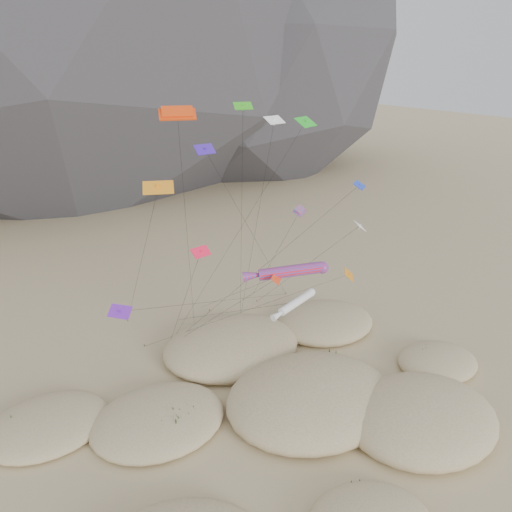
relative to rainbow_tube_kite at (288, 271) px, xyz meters
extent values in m
plane|color=#CCB789|center=(-2.89, -8.37, -11.73)|extent=(500.00, 500.00, 0.00)
ellipsoid|color=black|center=(53.11, 101.63, 26.27)|extent=(130.55, 126.41, 100.00)
ellipsoid|color=#CCB789|center=(5.92, -13.21, -10.82)|extent=(14.51, 12.34, 4.04)
ellipsoid|color=#CCB789|center=(-14.55, -0.86, -11.17)|extent=(12.39, 10.53, 2.51)
ellipsoid|color=#CCB789|center=(-1.00, -5.85, -10.80)|extent=(16.91, 14.38, 4.13)
ellipsoid|color=#CCB789|center=(14.90, -7.49, -11.23)|extent=(9.08, 7.72, 2.23)
ellipsoid|color=#CCB789|center=(-3.04, 6.45, -10.94)|extent=(15.79, 13.42, 3.50)
ellipsoid|color=#CCB789|center=(9.71, 5.63, -11.12)|extent=(12.63, 10.73, 2.73)
ellipsoid|color=#CCB789|center=(-23.39, 3.79, -11.26)|extent=(10.99, 9.35, 2.10)
ellipsoid|color=black|center=(-5.01, -16.43, -11.23)|extent=(2.33, 1.99, 0.70)
ellipsoid|color=black|center=(8.58, -11.73, -10.73)|extent=(3.56, 3.05, 1.07)
ellipsoid|color=black|center=(5.17, -15.77, -10.93)|extent=(2.69, 2.30, 0.81)
ellipsoid|color=black|center=(-14.07, -2.72, -10.93)|extent=(2.72, 2.33, 0.82)
ellipsoid|color=black|center=(-12.45, -2.11, -11.03)|extent=(2.26, 1.93, 0.68)
ellipsoid|color=black|center=(0.07, -5.17, -10.63)|extent=(3.66, 3.14, 1.10)
ellipsoid|color=black|center=(4.11, -1.12, -10.73)|extent=(2.49, 2.13, 0.75)
ellipsoid|color=black|center=(-0.66, -6.20, -10.83)|extent=(2.53, 2.17, 0.76)
ellipsoid|color=black|center=(14.36, -6.19, -11.13)|extent=(2.12, 1.82, 0.64)
ellipsoid|color=black|center=(-4.24, 7.71, -10.73)|extent=(2.87, 2.45, 0.86)
ellipsoid|color=black|center=(-3.94, 6.90, -10.83)|extent=(2.24, 1.91, 0.67)
ellipsoid|color=black|center=(10.15, 6.07, -11.03)|extent=(2.07, 1.77, 0.62)
ellipsoid|color=black|center=(8.53, 2.31, -11.13)|extent=(1.95, 1.67, 0.58)
ellipsoid|color=black|center=(-25.00, 5.11, -11.23)|extent=(2.57, 2.20, 0.77)
ellipsoid|color=black|center=(-22.40, 2.55, -11.33)|extent=(2.06, 1.76, 0.62)
cylinder|color=#3F2D1E|center=(-8.82, 11.16, -11.58)|extent=(0.08, 0.08, 0.30)
cylinder|color=#3F2D1E|center=(-0.83, 16.68, -11.58)|extent=(0.08, 0.08, 0.30)
cylinder|color=#3F2D1E|center=(1.56, 12.63, -11.58)|extent=(0.08, 0.08, 0.30)
cylinder|color=#3F2D1E|center=(5.92, 15.75, -11.58)|extent=(0.08, 0.08, 0.30)
cylinder|color=#3F2D1E|center=(8.21, 11.10, -11.58)|extent=(0.08, 0.08, 0.30)
cylinder|color=#3F2D1E|center=(-11.02, 19.56, -11.58)|extent=(0.08, 0.08, 0.30)
cylinder|color=#3F2D1E|center=(10.72, 15.68, -11.58)|extent=(0.08, 0.08, 0.30)
cylinder|color=#3F2D1E|center=(-11.23, 12.62, -11.58)|extent=(0.08, 0.08, 0.30)
cylinder|color=red|center=(0.27, -0.14, 0.04)|extent=(6.26, 3.86, 1.81)
sphere|color=red|center=(3.10, -1.53, 0.29)|extent=(1.22, 1.22, 1.22)
cone|color=red|center=(-2.85, 1.39, -0.28)|extent=(2.81, 2.09, 1.30)
cylinder|color=black|center=(-0.49, 9.05, -5.85)|extent=(1.54, 18.40, 11.79)
cylinder|color=silver|center=(0.29, -1.27, -2.88)|extent=(4.90, 2.19, 1.11)
sphere|color=silver|center=(2.61, -0.55, -2.69)|extent=(0.81, 0.81, 0.81)
cone|color=silver|center=(-2.26, -2.07, -3.12)|extent=(2.10, 1.26, 0.83)
cylinder|color=black|center=(-2.47, 7.65, -7.31)|extent=(5.55, 17.87, 8.87)
cube|color=red|center=(-9.79, 2.14, 15.26)|extent=(3.21, 2.09, 0.87)
cube|color=red|center=(-9.79, 2.14, 15.49)|extent=(2.70, 1.69, 0.85)
cylinder|color=black|center=(-6.85, 8.49, 1.76)|extent=(5.92, 12.74, 27.00)
cube|color=red|center=(2.07, 1.16, 5.53)|extent=(2.24, 2.03, 0.60)
cube|color=red|center=(2.07, 1.16, 5.73)|extent=(1.87, 1.68, 0.60)
cylinder|color=black|center=(4.24, 9.50, -3.10)|extent=(4.38, 16.69, 17.28)
cube|color=white|center=(2.79, 7.07, 13.63)|extent=(2.32, 1.56, 0.72)
cube|color=white|center=(2.79, 7.07, 13.48)|extent=(0.29, 0.22, 0.74)
cylinder|color=black|center=(2.17, 9.85, 0.98)|extent=(1.26, 5.59, 25.32)
cube|color=#1733C6|center=(8.69, 0.18, 7.54)|extent=(2.08, 1.91, 0.63)
cube|color=#1733C6|center=(8.69, 0.18, 7.39)|extent=(0.28, 0.26, 0.64)
cylinder|color=black|center=(-0.06, 5.67, -2.07)|extent=(17.54, 11.01, 19.24)
cube|color=red|center=(-1.59, -0.35, -0.30)|extent=(1.60, 1.62, 0.64)
cube|color=red|center=(-1.59, -0.35, -0.45)|extent=(0.28, 0.28, 0.52)
cylinder|color=black|center=(-5.20, 5.41, -5.99)|extent=(7.25, 11.54, 11.40)
cube|color=#671EB0|center=(-16.76, -0.26, 0.26)|extent=(2.01, 2.06, 0.79)
cube|color=#671EB0|center=(-16.76, -0.26, 0.11)|extent=(0.34, 0.34, 0.65)
cylinder|color=black|center=(-3.02, 7.71, -5.71)|extent=(27.50, 15.97, 11.97)
cube|color=orange|center=(-11.22, 3.95, 9.01)|extent=(3.01, 2.30, 0.89)
cube|color=orange|center=(-11.22, 3.95, 8.86)|extent=(0.38, 0.32, 0.92)
cylinder|color=black|center=(-11.12, 11.76, -1.34)|extent=(0.22, 15.63, 20.70)
cube|color=#391BA2|center=(-7.45, 2.20, 12.24)|extent=(1.82, 0.97, 0.78)
cube|color=#391BA2|center=(-7.45, 2.20, 12.09)|extent=(0.23, 0.29, 0.59)
cylinder|color=black|center=(1.64, 8.94, 0.28)|extent=(18.20, 13.51, 23.94)
cube|color=green|center=(6.68, 6.97, 13.21)|extent=(3.02, 2.39, 0.95)
cube|color=green|center=(6.68, 6.97, 13.06)|extent=(0.40, 0.36, 0.92)
cylinder|color=black|center=(-1.07, 9.07, 0.76)|extent=(15.52, 4.22, 24.90)
cube|color=orange|center=(9.15, 1.26, -2.85)|extent=(2.10, 2.23, 0.88)
cube|color=orange|center=(9.15, 1.26, -3.00)|extent=(0.39, 0.38, 0.69)
cylinder|color=black|center=(-1.04, 6.94, -7.26)|extent=(20.39, 11.39, 8.86)
cube|color=#F1163C|center=(-8.49, 1.61, 3.23)|extent=(1.92, 1.24, 0.73)
cube|color=#F1163C|center=(-8.49, 1.61, 3.08)|extent=(0.26, 0.28, 0.60)
cylinder|color=black|center=(-8.65, 6.39, -4.23)|extent=(0.35, 9.57, 14.92)
cube|color=green|center=(-2.19, 4.77, 15.40)|extent=(1.91, 1.32, 0.64)
cube|color=green|center=(-2.19, 4.77, 15.25)|extent=(0.25, 0.23, 0.60)
cylinder|color=black|center=(-0.31, 8.70, 1.86)|extent=(3.77, 7.89, 27.09)
cube|color=white|center=(12.00, 3.15, 1.81)|extent=(1.76, 2.20, 0.79)
cube|color=white|center=(12.00, 3.15, 1.66)|extent=(0.33, 0.32, 0.67)
cylinder|color=black|center=(8.96, 9.45, -4.94)|extent=(6.11, 12.62, 13.50)
camera|label=1|loc=(-25.77, -36.94, 19.48)|focal=35.00mm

